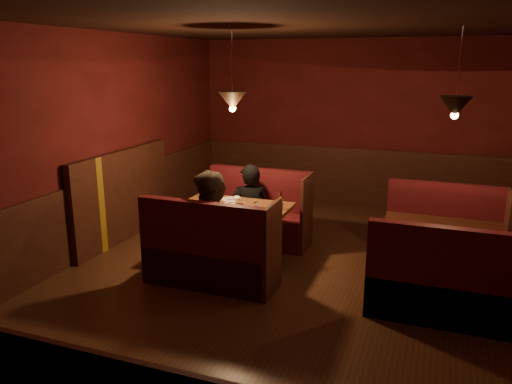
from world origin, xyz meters
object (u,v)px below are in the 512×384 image
at_px(main_bench_near, 210,259).
at_px(main_bench_far, 258,219).
at_px(second_bench_near, 442,290).
at_px(diner_a, 250,193).
at_px(main_table, 235,219).
at_px(second_table, 442,243).
at_px(diner_b, 212,214).
at_px(second_bench_far, 443,239).

bearing_deg(main_bench_near, main_bench_far, 90.00).
distance_m(second_bench_near, diner_a, 2.85).
xyz_separation_m(main_table, second_table, (2.47, 0.07, -0.03)).
relative_size(diner_a, diner_b, 0.92).
relative_size(main_bench_near, second_bench_far, 1.07).
xyz_separation_m(second_bench_far, second_bench_near, (0.00, -1.55, 0.00)).
bearing_deg(diner_a, main_bench_far, -114.28).
distance_m(main_bench_near, second_table, 2.61).
relative_size(second_bench_near, diner_b, 0.86).
xyz_separation_m(second_table, diner_a, (-2.49, 0.50, 0.22)).
height_order(main_bench_far, diner_a, diner_a).
distance_m(second_table, diner_b, 2.60).
bearing_deg(diner_a, second_bench_near, 136.98).
xyz_separation_m(second_table, second_bench_far, (0.03, 0.77, -0.22)).
height_order(main_bench_far, second_bench_far, main_bench_far).
bearing_deg(main_bench_near, second_bench_near, 1.94).
bearing_deg(main_bench_far, second_bench_near, -30.97).
bearing_deg(second_table, main_bench_far, 163.71).
bearing_deg(second_bench_near, main_bench_far, 149.03).
xyz_separation_m(main_table, diner_b, (-0.01, -0.65, 0.26)).
bearing_deg(main_table, second_bench_near, -15.75).
xyz_separation_m(main_table, main_bench_near, (0.02, -0.79, -0.24)).
xyz_separation_m(second_bench_far, diner_a, (-2.52, -0.27, 0.44)).
distance_m(main_bench_near, diner_b, 0.52).
bearing_deg(second_bench_far, main_table, -161.40).
height_order(second_table, diner_a, diner_a).
xyz_separation_m(main_bench_near, second_bench_near, (2.49, 0.08, -0.01)).
distance_m(second_table, second_bench_near, 0.80).
relative_size(main_table, diner_b, 0.84).
distance_m(main_bench_far, diner_b, 1.52).
xyz_separation_m(main_bench_near, diner_a, (-0.03, 1.36, 0.43)).
bearing_deg(second_bench_far, main_bench_near, -146.72).
xyz_separation_m(second_table, second_bench_near, (0.03, -0.77, -0.22)).
bearing_deg(main_bench_far, main_table, -91.15).
bearing_deg(main_bench_near, diner_a, 91.30).
bearing_deg(second_bench_far, diner_a, -173.82).
bearing_deg(second_bench_near, diner_b, 178.77).
bearing_deg(diner_a, diner_b, 74.15).
xyz_separation_m(main_bench_far, diner_b, (-0.02, -1.44, 0.50)).
height_order(main_table, second_bench_far, second_bench_far).
height_order(main_bench_near, diner_b, diner_b).
bearing_deg(second_bench_near, second_table, 92.20).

